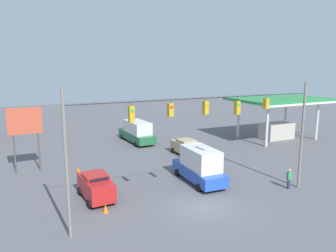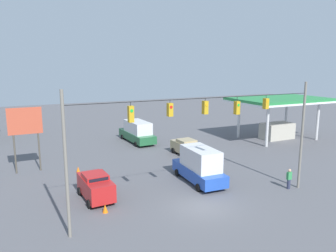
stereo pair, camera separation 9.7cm
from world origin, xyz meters
TOP-DOWN VIEW (x-y plane):
  - ground_plane at (0.00, 0.00)m, footprint 140.00×140.00m
  - overhead_signal_span at (0.08, 0.17)m, footprint 18.88×0.38m
  - sedan_red_parked_shoulder at (6.61, -4.76)m, footprint 2.25×4.32m
  - sedan_tan_oncoming_far at (-5.63, -12.68)m, footprint 2.25×4.42m
  - box_truck_blue_crossing_near at (-2.49, -4.56)m, footprint 2.66×6.44m
  - box_truck_green_oncoming_deep at (-2.78, -21.13)m, footprint 2.85×7.51m
  - traffic_cone_nearest at (6.58, -2.14)m, footprint 0.39×0.39m
  - traffic_cone_second at (6.57, -5.50)m, footprint 0.39×0.39m
  - traffic_cone_third at (6.71, -8.44)m, footprint 0.39×0.39m
  - traffic_cone_fourth at (6.70, -11.68)m, footprint 0.39×0.39m
  - gas_station at (-21.05, -14.68)m, footprint 12.75×8.29m
  - roadside_billboard at (10.96, -14.00)m, footprint 3.07×0.16m
  - pedestrian at (-8.40, 0.03)m, footprint 0.40×0.28m

SIDE VIEW (x-z plane):
  - ground_plane at x=0.00m, z-range 0.00..0.00m
  - traffic_cone_nearest at x=6.58m, z-range 0.00..0.61m
  - traffic_cone_second at x=6.57m, z-range 0.00..0.61m
  - traffic_cone_third at x=6.71m, z-range 0.00..0.61m
  - traffic_cone_fourth at x=6.70m, z-range 0.00..0.61m
  - pedestrian at x=-8.40m, z-range 0.00..1.72m
  - sedan_tan_oncoming_far at x=-5.63m, z-range 0.04..1.87m
  - sedan_red_parked_shoulder at x=6.61m, z-range 0.04..2.07m
  - box_truck_green_oncoming_deep at x=-2.78m, z-range -0.02..2.82m
  - box_truck_blue_crossing_near at x=-2.49m, z-range -0.03..3.07m
  - gas_station at x=-21.05m, z-range 1.31..7.04m
  - roadside_billboard at x=10.96m, z-range 1.33..7.59m
  - overhead_signal_span at x=0.08m, z-range 1.26..10.13m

